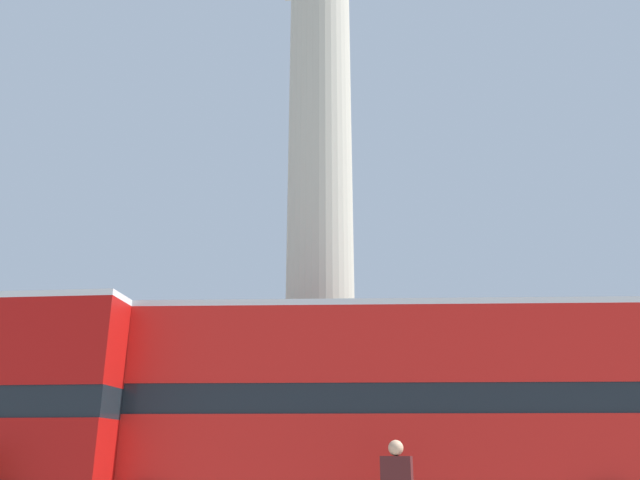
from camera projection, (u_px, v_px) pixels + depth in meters
name	position (u px, v px, depth m)	size (l,w,h in m)	color
monument_column	(320.00, 257.00, 19.52)	(5.97, 5.97, 20.23)	#ADA593
bus_a	(370.00, 408.00, 12.45)	(11.49, 2.76, 4.35)	red
street_lamp	(478.00, 407.00, 15.14)	(0.39, 0.39, 4.90)	black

